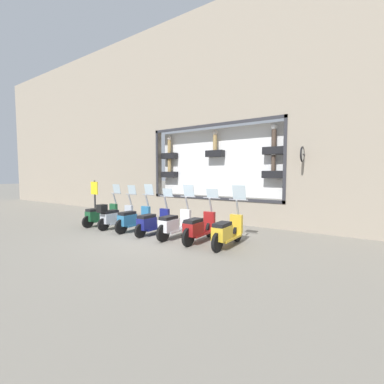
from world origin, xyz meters
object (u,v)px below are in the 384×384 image
scooter_white_2 (174,224)px  scooter_teal_4 (133,219)px  scooter_red_1 (199,228)px  scooter_green_6 (101,215)px  scooter_navy_3 (152,222)px  scooter_silver_5 (115,216)px  shop_sign_post (95,199)px  scooter_yellow_0 (227,232)px

scooter_white_2 → scooter_teal_4: (-0.00, 1.84, -0.01)m
scooter_red_1 → scooter_green_6: bearing=90.1°
scooter_navy_3 → scooter_silver_5: bearing=91.9°
scooter_navy_3 → scooter_silver_5: size_ratio=1.00×
scooter_white_2 → shop_sign_post: shop_sign_post is taller
scooter_silver_5 → scooter_green_6: 0.92m
scooter_red_1 → scooter_white_2: bearing=89.8°
scooter_teal_4 → scooter_green_6: 1.84m
scooter_yellow_0 → scooter_silver_5: scooter_yellow_0 is taller
scooter_navy_3 → shop_sign_post: 3.91m
scooter_yellow_0 → scooter_white_2: size_ratio=1.00×
scooter_yellow_0 → shop_sign_post: bearing=85.5°
scooter_red_1 → scooter_teal_4: size_ratio=1.00×
scooter_white_2 → scooter_silver_5: bearing=91.5°
scooter_red_1 → scooter_teal_4: 2.76m
scooter_white_2 → scooter_green_6: (-0.01, 3.69, -0.02)m
scooter_red_1 → scooter_green_6: 4.61m
scooter_green_6 → shop_sign_post: size_ratio=1.02×
scooter_yellow_0 → shop_sign_post: 6.64m
scooter_green_6 → shop_sign_post: bearing=64.1°
scooter_teal_4 → scooter_green_6: size_ratio=1.01×
scooter_white_2 → scooter_navy_3: size_ratio=1.01×
scooter_yellow_0 → scooter_white_2: 1.84m
scooter_red_1 → scooter_silver_5: 3.69m
scooter_silver_5 → shop_sign_post: 2.14m
scooter_white_2 → scooter_teal_4: scooter_white_2 is taller
shop_sign_post → scooter_red_1: bearing=-95.2°
scooter_green_6 → scooter_white_2: bearing=-89.9°
scooter_white_2 → scooter_silver_5: scooter_white_2 is taller
scooter_yellow_0 → shop_sign_post: shop_sign_post is taller
scooter_teal_4 → scooter_green_6: scooter_teal_4 is taller
shop_sign_post → scooter_yellow_0: bearing=-94.5°
scooter_red_1 → scooter_navy_3: size_ratio=1.01×
scooter_yellow_0 → scooter_navy_3: bearing=90.2°
scooter_navy_3 → scooter_teal_4: scooter_teal_4 is taller
scooter_yellow_0 → scooter_silver_5: size_ratio=1.01×
scooter_navy_3 → scooter_teal_4: (0.01, 0.92, 0.02)m
scooter_yellow_0 → scooter_teal_4: scooter_yellow_0 is taller
scooter_yellow_0 → scooter_navy_3: (-0.01, 2.76, -0.03)m
scooter_yellow_0 → scooter_navy_3: scooter_yellow_0 is taller
scooter_teal_4 → scooter_silver_5: 0.92m
scooter_green_6 → shop_sign_post: (0.52, 1.07, 0.54)m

